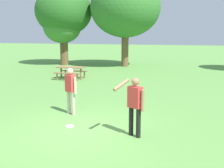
{
  "coord_description": "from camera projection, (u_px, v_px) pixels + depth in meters",
  "views": [
    {
      "loc": [
        2.87,
        -6.77,
        2.8
      ],
      "look_at": [
        0.32,
        2.36,
        1.0
      ],
      "focal_mm": 42.86,
      "sensor_mm": 36.0,
      "label": 1
    }
  ],
  "objects": [
    {
      "name": "ground_plane",
      "position": [
        79.0,
        132.0,
        7.69
      ],
      "size": [
        120.0,
        120.0,
        0.0
      ],
      "primitive_type": "plane",
      "color": "#609947"
    },
    {
      "name": "person_thrower",
      "position": [
        135.0,
        103.0,
        7.22
      ],
      "size": [
        0.81,
        0.57,
        1.64
      ],
      "color": "black",
      "rests_on": "ground"
    },
    {
      "name": "person_catcher",
      "position": [
        71.0,
        88.0,
        9.25
      ],
      "size": [
        0.54,
        0.38,
        1.64
      ],
      "color": "#B7AD93",
      "rests_on": "ground"
    },
    {
      "name": "frisbee",
      "position": [
        70.0,
        126.0,
        8.15
      ],
      "size": [
        0.25,
        0.25,
        0.03
      ],
      "primitive_type": "cylinder",
      "color": "white",
      "rests_on": "ground"
    },
    {
      "name": "picnic_table_near",
      "position": [
        71.0,
        70.0,
        16.52
      ],
      "size": [
        1.71,
        1.43,
        0.77
      ],
      "color": "olive",
      "rests_on": "ground"
    },
    {
      "name": "tree_tall_left",
      "position": [
        62.0,
        27.0,
        23.5
      ],
      "size": [
        3.3,
        3.3,
        4.75
      ],
      "color": "brown",
      "rests_on": "ground"
    },
    {
      "name": "tree_broad_center",
      "position": [
        64.0,
        12.0,
        23.35
      ],
      "size": [
        4.94,
        4.94,
        6.79
      ],
      "color": "brown",
      "rests_on": "ground"
    },
    {
      "name": "tree_far_right",
      "position": [
        125.0,
        8.0,
        22.09
      ],
      "size": [
        5.82,
        5.82,
        7.39
      ],
      "color": "brown",
      "rests_on": "ground"
    }
  ]
}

